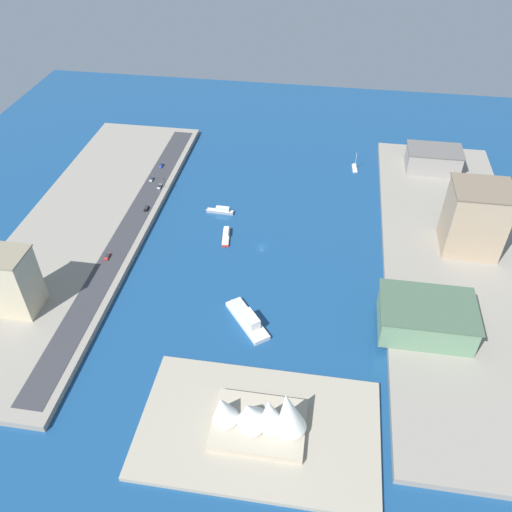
% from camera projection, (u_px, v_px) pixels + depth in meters
% --- Properties ---
extents(ground_plane, '(440.00, 440.00, 0.00)m').
position_uv_depth(ground_plane, '(262.00, 247.00, 277.00)').
color(ground_plane, navy).
extents(quay_west, '(70.00, 240.00, 3.19)m').
position_uv_depth(quay_west, '(454.00, 263.00, 264.40)').
color(quay_west, gray).
rests_on(quay_west, ground_plane).
extents(quay_east, '(70.00, 240.00, 3.19)m').
position_uv_depth(quay_east, '(85.00, 227.00, 287.56)').
color(quay_east, gray).
rests_on(quay_east, ground_plane).
extents(peninsula_point, '(88.16, 53.32, 2.00)m').
position_uv_depth(peninsula_point, '(259.00, 428.00, 193.71)').
color(peninsula_point, '#A89E89').
rests_on(peninsula_point, ground_plane).
extents(road_strip, '(12.77, 228.00, 0.15)m').
position_uv_depth(road_strip, '(129.00, 229.00, 283.49)').
color(road_strip, '#38383D').
rests_on(road_strip, quay_east).
extents(sailboat_small_white, '(3.67, 10.19, 12.09)m').
position_uv_depth(sailboat_small_white, '(355.00, 168.00, 337.61)').
color(sailboat_small_white, white).
rests_on(sailboat_small_white, ground_plane).
extents(yacht_sleek_gray, '(16.69, 3.50, 4.11)m').
position_uv_depth(yacht_sleek_gray, '(221.00, 211.00, 299.67)').
color(yacht_sleek_gray, '#999EA3').
rests_on(yacht_sleek_gray, ground_plane).
extents(ferry_white_commuter, '(23.27, 26.65, 6.96)m').
position_uv_depth(ferry_white_commuter, '(248.00, 320.00, 233.83)').
color(ferry_white_commuter, silver).
rests_on(ferry_white_commuter, ground_plane).
extents(tugboat_red, '(5.77, 17.00, 3.35)m').
position_uv_depth(tugboat_red, '(226.00, 235.00, 282.57)').
color(tugboat_red, red).
rests_on(tugboat_red, ground_plane).
extents(carpark_squat_concrete, '(33.33, 20.96, 13.94)m').
position_uv_depth(carpark_squat_concrete, '(433.00, 159.00, 327.27)').
color(carpark_squat_concrete, gray).
rests_on(carpark_squat_concrete, quay_west).
extents(terminal_long_green, '(40.45, 28.12, 14.16)m').
position_uv_depth(terminal_long_green, '(426.00, 317.00, 223.97)').
color(terminal_long_green, slate).
rests_on(terminal_long_green, quay_west).
extents(office_block_beige, '(16.01, 17.10, 30.88)m').
position_uv_depth(office_block_beige, '(15.00, 282.00, 228.58)').
color(office_block_beige, '#C6B793').
rests_on(office_block_beige, quay_east).
extents(apartment_midrise_tan, '(28.31, 24.86, 35.90)m').
position_uv_depth(apartment_midrise_tan, '(475.00, 219.00, 260.33)').
color(apartment_midrise_tan, tan).
rests_on(apartment_midrise_tan, quay_west).
extents(pickup_red, '(2.09, 5.20, 1.45)m').
position_uv_depth(pickup_red, '(107.00, 256.00, 264.63)').
color(pickup_red, black).
rests_on(pickup_red, road_strip).
extents(hatchback_blue, '(1.91, 4.77, 1.53)m').
position_uv_depth(hatchback_blue, '(161.00, 165.00, 333.41)').
color(hatchback_blue, black).
rests_on(hatchback_blue, road_strip).
extents(van_white, '(1.93, 4.81, 1.49)m').
position_uv_depth(van_white, '(159.00, 186.00, 314.55)').
color(van_white, black).
rests_on(van_white, road_strip).
extents(sedan_silver, '(1.93, 4.73, 1.45)m').
position_uv_depth(sedan_silver, '(152.00, 179.00, 320.85)').
color(sedan_silver, black).
rests_on(sedan_silver, road_strip).
extents(suv_black, '(2.11, 4.78, 1.64)m').
position_uv_depth(suv_black, '(146.00, 208.00, 296.83)').
color(suv_black, black).
rests_on(suv_black, road_strip).
extents(traffic_light_waterfront, '(0.36, 0.36, 6.50)m').
position_uv_depth(traffic_light_waterfront, '(164.00, 181.00, 312.36)').
color(traffic_light_waterfront, black).
rests_on(traffic_light_waterfront, quay_east).
extents(opera_landmark, '(36.20, 24.65, 22.47)m').
position_uv_depth(opera_landmark, '(262.00, 415.00, 188.06)').
color(opera_landmark, '#BCAD93').
rests_on(opera_landmark, peninsula_point).
extents(park_tree_cluster, '(14.01, 20.12, 7.49)m').
position_uv_depth(park_tree_cluster, '(469.00, 219.00, 282.19)').
color(park_tree_cluster, brown).
rests_on(park_tree_cluster, quay_west).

